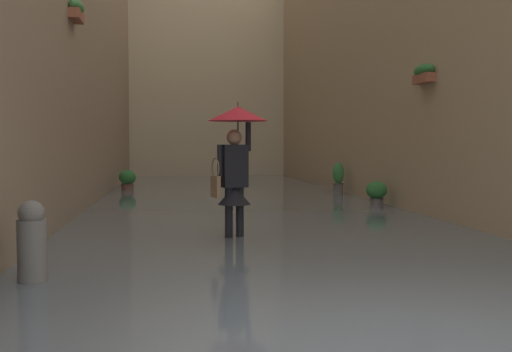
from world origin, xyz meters
TOP-DOWN VIEW (x-y plane):
  - ground_plane at (0.00, -11.53)m, footprint 60.00×60.00m
  - flood_water at (0.00, -11.53)m, footprint 7.60×29.05m
  - building_facade_far at (0.00, -23.95)m, footprint 10.40×1.80m
  - person_wading at (0.60, -5.29)m, footprint 0.91×0.91m
  - potted_plant_near_left at (-3.02, -9.36)m, footprint 0.48×0.48m
  - potted_plant_far_left at (-3.08, -12.78)m, footprint 0.32×0.32m
  - potted_plant_near_right at (2.93, -15.14)m, footprint 0.51×0.51m
  - mooring_bollard at (2.99, -2.60)m, footprint 0.30×0.30m

SIDE VIEW (x-z plane):
  - ground_plane at x=0.00m, z-range 0.00..0.00m
  - flood_water at x=0.00m, z-range 0.00..0.10m
  - potted_plant_near_left at x=-3.02m, z-range 0.06..0.73m
  - potted_plant_near_right at x=2.93m, z-range 0.04..0.76m
  - mooring_bollard at x=2.99m, z-range 0.00..0.94m
  - potted_plant_far_left at x=-3.08m, z-range 0.03..1.02m
  - person_wading at x=0.60m, z-range 0.38..2.53m
  - building_facade_far at x=0.00m, z-range 0.00..12.12m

